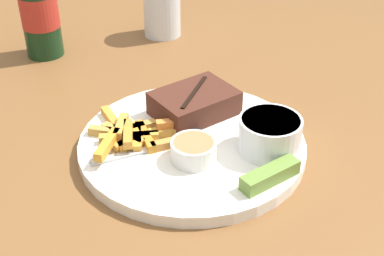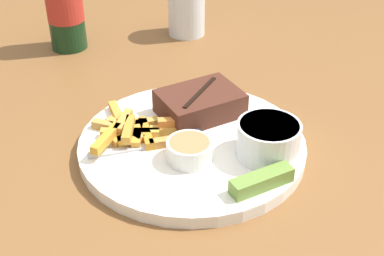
{
  "view_description": "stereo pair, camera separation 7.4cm",
  "coord_description": "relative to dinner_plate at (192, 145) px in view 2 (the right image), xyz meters",
  "views": [
    {
      "loc": [
        -0.3,
        -0.54,
        1.18
      ],
      "look_at": [
        0.0,
        0.0,
        0.77
      ],
      "focal_mm": 50.0,
      "sensor_mm": 36.0,
      "label": 1
    },
    {
      "loc": [
        -0.23,
        -0.57,
        1.18
      ],
      "look_at": [
        0.0,
        0.0,
        0.77
      ],
      "focal_mm": 50.0,
      "sensor_mm": 36.0,
      "label": 2
    }
  ],
  "objects": [
    {
      "name": "dining_table",
      "position": [
        0.0,
        0.0,
        -0.07
      ],
      "size": [
        1.43,
        1.52,
        0.73
      ],
      "color": "brown",
      "rests_on": "ground_plane"
    },
    {
      "name": "dinner_plate",
      "position": [
        0.0,
        0.0,
        0.0
      ],
      "size": [
        0.32,
        0.32,
        0.02
      ],
      "color": "white",
      "rests_on": "dining_table"
    },
    {
      "name": "steak_portion",
      "position": [
        0.04,
        0.06,
        0.03
      ],
      "size": [
        0.13,
        0.1,
        0.04
      ],
      "color": "#472319",
      "rests_on": "dinner_plate"
    },
    {
      "name": "fries_pile",
      "position": [
        -0.07,
        0.04,
        0.02
      ],
      "size": [
        0.16,
        0.13,
        0.02
      ],
      "color": "gold",
      "rests_on": "dinner_plate"
    },
    {
      "name": "coleslaw_cup",
      "position": [
        0.08,
        -0.07,
        0.04
      ],
      "size": [
        0.09,
        0.09,
        0.05
      ],
      "color": "white",
      "rests_on": "dinner_plate"
    },
    {
      "name": "dipping_sauce_cup",
      "position": [
        -0.02,
        -0.04,
        0.02
      ],
      "size": [
        0.06,
        0.06,
        0.03
      ],
      "color": "silver",
      "rests_on": "dinner_plate"
    },
    {
      "name": "pickle_spear",
      "position": [
        0.04,
        -0.13,
        0.02
      ],
      "size": [
        0.09,
        0.03,
        0.02
      ],
      "color": "olive",
      "rests_on": "dinner_plate"
    },
    {
      "name": "fork_utensil",
      "position": [
        -0.08,
        0.01,
        0.01
      ],
      "size": [
        0.13,
        0.03,
        0.0
      ],
      "rotation": [
        0.0,
        0.0,
        6.18
      ],
      "color": "#B7B7BC",
      "rests_on": "dinner_plate"
    },
    {
      "name": "knife_utensil",
      "position": [
        0.01,
        0.04,
        0.01
      ],
      "size": [
        0.02,
        0.17,
        0.01
      ],
      "rotation": [
        0.0,
        0.0,
        1.59
      ],
      "color": "#B7B7BC",
      "rests_on": "dinner_plate"
    },
    {
      "name": "beer_bottle",
      "position": [
        -0.09,
        0.41,
        0.08
      ],
      "size": [
        0.07,
        0.07,
        0.25
      ],
      "color": "#143319",
      "rests_on": "dining_table"
    },
    {
      "name": "drinking_glass",
      "position": [
        0.15,
        0.39,
        0.05
      ],
      "size": [
        0.07,
        0.07,
        0.12
      ],
      "color": "silver",
      "rests_on": "dining_table"
    }
  ]
}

